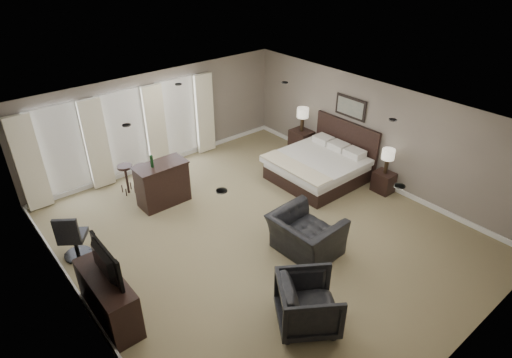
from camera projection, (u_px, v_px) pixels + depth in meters
room at (261, 181)px, 8.64m from camera, size 7.60×8.60×2.64m
window_bay at (127, 134)px, 10.87m from camera, size 5.25×0.20×2.30m
bed at (317, 157)px, 10.91m from camera, size 2.16×2.06×1.37m
nightstand_near at (383, 182)px, 10.65m from camera, size 0.40×0.48×0.53m
nightstand_far at (301, 141)px, 12.54m from camera, size 0.50×0.62×0.67m
lamp_near at (387, 161)px, 10.36m from camera, size 0.31×0.31×0.64m
lamp_far at (302, 120)px, 12.20m from camera, size 0.34×0.34×0.69m
wall_art at (350, 107)px, 10.99m from camera, size 0.04×0.96×0.56m
dresser at (108, 298)px, 7.05m from camera, size 0.49×1.52×0.88m
tv at (103, 275)px, 6.79m from camera, size 0.60×1.04×0.14m
armchair_near at (306, 229)px, 8.48m from camera, size 0.89×1.33×1.13m
armchair_far at (309, 301)px, 6.91m from camera, size 1.29×1.30×0.99m
bar_counter at (163, 184)px, 10.07m from camera, size 1.21×0.63×1.05m
bar_stool_left at (127, 179)px, 10.53m from camera, size 0.41×0.41×0.77m
bar_stool_right at (143, 181)px, 10.41m from camera, size 0.50×0.50×0.82m
desk_chair at (73, 235)px, 8.38m from camera, size 0.74×0.74×1.05m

